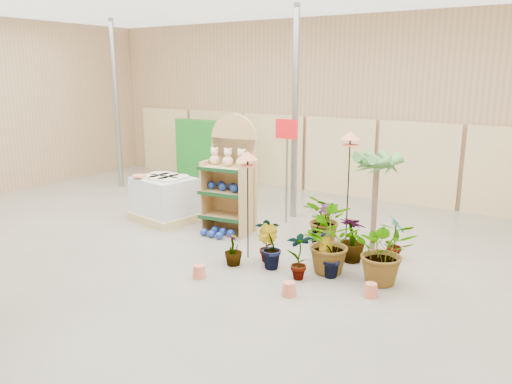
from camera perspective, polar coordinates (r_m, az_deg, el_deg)
room at (r=8.59m, az=-3.85°, el=7.37°), size 15.20×12.10×4.70m
display_shelf at (r=9.96m, az=-2.83°, el=1.59°), size 1.05×0.73×2.35m
teddy_bears at (r=9.78m, az=-3.12°, el=3.81°), size 0.86×0.22×0.36m
gazing_balls_shelf at (r=9.89m, az=-3.27°, el=0.60°), size 0.86×0.29×0.16m
gazing_balls_floor at (r=9.81m, az=-4.45°, el=-4.66°), size 0.63×0.39×0.15m
pallet_stack at (r=10.93m, az=-10.40°, el=-0.75°), size 1.49×1.32×0.98m
charcoal_planters at (r=12.11m, az=-3.85°, el=0.96°), size 0.80×0.50×1.00m
trellis_stock at (r=14.44m, az=-5.75°, el=4.60°), size 2.00×0.30×1.80m
offer_sign at (r=10.35m, az=3.52°, el=4.83°), size 0.50×0.08×2.20m
bird_table_front at (r=8.29m, az=-0.96°, el=3.77°), size 0.34×0.34×1.86m
bird_table_right at (r=8.78m, az=10.72°, el=5.87°), size 0.34×0.34×2.15m
bird_table_back at (r=13.12m, az=-1.19°, el=7.94°), size 0.34×0.34×1.99m
palm at (r=9.00m, az=13.67°, el=3.36°), size 0.70×0.70×1.87m
potted_plant_0 at (r=8.44m, az=1.32°, el=-5.44°), size 0.49×0.42×0.78m
potted_plant_1 at (r=8.17m, az=1.55°, el=-6.30°), size 0.41×0.34×0.73m
potted_plant_2 at (r=8.04m, az=8.04°, el=-5.62°), size 1.20×1.16×1.03m
potted_plant_3 at (r=8.60m, az=10.95°, el=-5.28°), size 0.46×0.46×0.79m
potted_plant_4 at (r=8.82m, az=15.60°, el=-5.00°), size 0.39×0.49×0.81m
potted_plant_5 at (r=9.27m, az=7.26°, el=-4.22°), size 0.38×0.42×0.65m
potted_plant_6 at (r=9.41m, az=8.00°, el=-3.08°), size 1.09×1.06×0.92m
potted_plant_7 at (r=8.33m, az=-2.61°, el=-6.55°), size 0.41×0.41×0.55m
potted_plant_8 at (r=7.77m, az=5.01°, el=-7.16°), size 0.50×0.47×0.79m
potted_plant_9 at (r=7.91m, az=8.32°, el=-7.43°), size 0.46×0.44×0.65m
potted_plant_10 at (r=7.79m, az=14.48°, el=-6.51°), size 1.14×1.06×1.04m
potted_plant_11 at (r=9.74m, az=8.15°, el=-3.28°), size 0.50×0.50×0.68m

